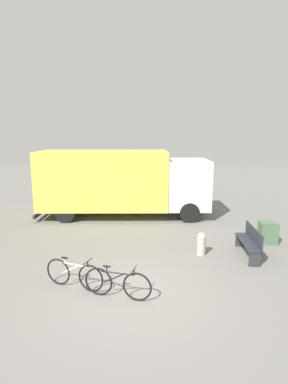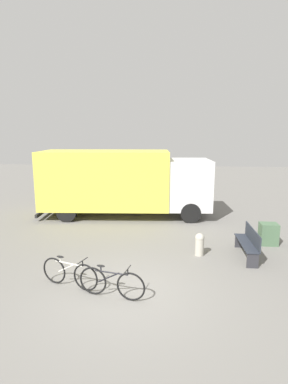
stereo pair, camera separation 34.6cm
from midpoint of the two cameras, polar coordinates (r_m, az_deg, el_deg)
The scene contains 7 objects.
ground_plane at distance 7.95m, azimuth -2.29°, elevation -18.67°, with size 60.00×60.00×0.00m, color slate.
delivery_truck at distance 14.31m, azimuth -3.32°, elevation 2.17°, with size 8.15×2.96×3.14m.
park_bench at distance 10.38m, azimuth 20.27°, elevation -8.88°, with size 0.41×1.76×0.95m.
bicycle_near at distance 8.24m, azimuth -12.82°, elevation -14.83°, with size 1.64×0.63×0.81m.
bicycle_middle at distance 7.62m, azimuth -4.88°, elevation -16.86°, with size 1.69×0.49×0.81m.
bollard_near_bench at distance 10.13m, azimuth 11.52°, elevation -9.57°, with size 0.30×0.30×0.75m.
utility_box at distance 11.82m, azimuth 23.40°, elevation -7.35°, with size 0.61×0.50×0.78m.
Camera 2 is at (1.13, -6.82, 3.95)m, focal length 28.00 mm.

